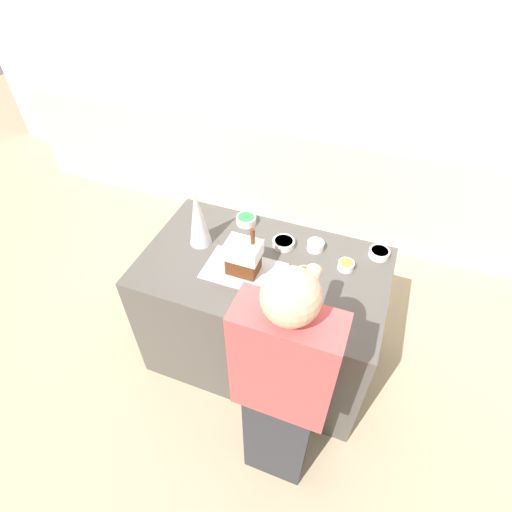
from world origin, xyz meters
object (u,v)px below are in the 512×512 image
object	(u,v)px
candy_bowl_behind_tray	(304,273)
candy_bowl_near_tray_left	(315,245)
gingerbread_house	(243,257)
candy_bowl_far_left	(346,265)
candy_bowl_beside_tree	(246,220)
person	(282,392)
baking_tray	(244,271)
candy_bowl_far_right	(284,243)
candy_bowl_center_rear	(379,253)
decorative_tree	(198,218)

from	to	relation	value
candy_bowl_behind_tray	candy_bowl_near_tray_left	size ratio (longest dim) A/B	0.92
gingerbread_house	candy_bowl_far_left	bearing A→B (deg)	22.94
gingerbread_house	candy_bowl_beside_tree	distance (m)	0.43
person	candy_bowl_near_tray_left	bearing A→B (deg)	95.69
baking_tray	candy_bowl_far_right	world-z (taller)	candy_bowl_far_right
person	candy_bowl_center_rear	bearing A→B (deg)	74.35
candy_bowl_behind_tray	gingerbread_house	bearing A→B (deg)	-165.00
baking_tray	decorative_tree	distance (m)	0.40
candy_bowl_far_right	candy_bowl_behind_tray	size ratio (longest dim) A/B	1.45
gingerbread_house	candy_bowl_beside_tree	size ratio (longest dim) A/B	2.33
baking_tray	candy_bowl_far_right	distance (m)	0.32
candy_bowl_near_tray_left	candy_bowl_beside_tree	distance (m)	0.48
candy_bowl_far_right	candy_bowl_far_left	xyz separation A→B (m)	(0.39, -0.06, 0.00)
decorative_tree	candy_bowl_far_right	distance (m)	0.53
candy_bowl_far_right	person	world-z (taller)	person
candy_bowl_far_left	candy_bowl_near_tray_left	world-z (taller)	candy_bowl_near_tray_left
candy_bowl_behind_tray	candy_bowl_near_tray_left	bearing A→B (deg)	89.23
candy_bowl_near_tray_left	baking_tray	bearing A→B (deg)	-135.76
baking_tray	candy_bowl_near_tray_left	xyz separation A→B (m)	(0.33, 0.32, 0.03)
decorative_tree	person	size ratio (longest dim) A/B	0.24
candy_bowl_center_rear	candy_bowl_behind_tray	bearing A→B (deg)	-139.98
gingerbread_house	candy_bowl_center_rear	xyz separation A→B (m)	(0.69, 0.39, -0.09)
baking_tray	candy_bowl_near_tray_left	distance (m)	0.46
candy_bowl_far_right	candy_bowl_far_left	size ratio (longest dim) A/B	1.44
gingerbread_house	candy_bowl_behind_tray	distance (m)	0.35
gingerbread_house	candy_bowl_far_right	bearing A→B (deg)	63.09
baking_tray	candy_bowl_far_right	xyz separation A→B (m)	(0.14, 0.28, 0.02)
baking_tray	candy_bowl_far_left	distance (m)	0.58
candy_bowl_far_left	person	size ratio (longest dim) A/B	0.06
candy_bowl_far_right	candy_bowl_far_left	bearing A→B (deg)	-8.50
candy_bowl_behind_tray	candy_bowl_center_rear	world-z (taller)	candy_bowl_center_rear
candy_bowl_behind_tray	candy_bowl_far_left	world-z (taller)	candy_bowl_far_left
candy_bowl_far_right	candy_bowl_behind_tray	bearing A→B (deg)	-47.03
baking_tray	candy_bowl_far_right	bearing A→B (deg)	63.03
decorative_tree	candy_bowl_behind_tray	distance (m)	0.68
candy_bowl_behind_tray	candy_bowl_beside_tree	size ratio (longest dim) A/B	0.72
candy_bowl_far_right	candy_bowl_center_rear	xyz separation A→B (m)	(0.55, 0.11, 0.00)
decorative_tree	person	bearing A→B (deg)	-43.54
candy_bowl_center_rear	candy_bowl_near_tray_left	size ratio (longest dim) A/B	1.19
decorative_tree	candy_bowl_beside_tree	distance (m)	0.36
candy_bowl_behind_tray	candy_bowl_far_left	distance (m)	0.25
baking_tray	decorative_tree	world-z (taller)	decorative_tree
baking_tray	candy_bowl_behind_tray	world-z (taller)	candy_bowl_behind_tray
baking_tray	candy_bowl_near_tray_left	size ratio (longest dim) A/B	4.43
candy_bowl_far_left	candy_bowl_beside_tree	world-z (taller)	candy_bowl_beside_tree
candy_bowl_far_left	candy_bowl_center_rear	bearing A→B (deg)	46.62
candy_bowl_far_right	candy_bowl_behind_tray	world-z (taller)	candy_bowl_far_right
gingerbread_house	candy_bowl_far_left	xyz separation A→B (m)	(0.53, 0.22, -0.09)
decorative_tree	candy_bowl_far_left	size ratio (longest dim) A/B	4.11
candy_bowl_center_rear	person	xyz separation A→B (m)	(-0.27, -0.98, -0.09)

